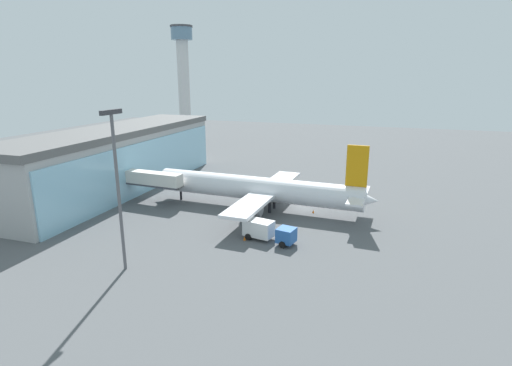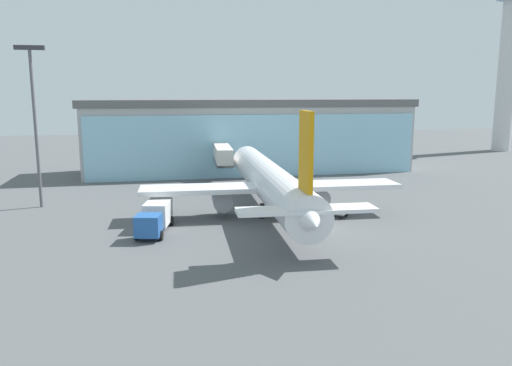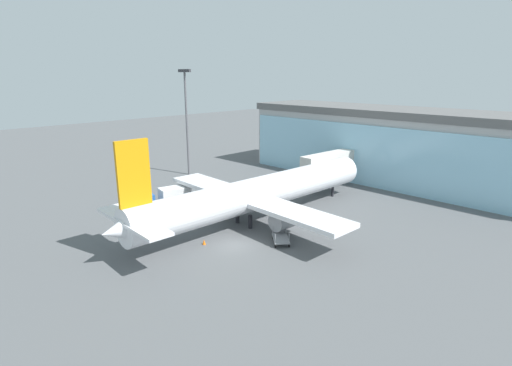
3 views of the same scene
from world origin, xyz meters
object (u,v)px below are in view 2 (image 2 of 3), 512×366
(apron_light_mast, at_px, (34,113))
(safety_cone_wingtip, at_px, (147,221))
(safety_cone_nose, at_px, (300,232))
(jet_bridge, at_px, (222,154))
(control_tower, at_px, (509,50))
(baggage_cart, at_px, (334,212))
(airplane, at_px, (269,182))
(catering_truck, at_px, (155,217))

(apron_light_mast, height_order, safety_cone_wingtip, apron_light_mast)
(safety_cone_nose, bearing_deg, jet_bridge, 97.23)
(safety_cone_wingtip, bearing_deg, control_tower, 33.25)
(baggage_cart, xyz_separation_m, safety_cone_wingtip, (-19.60, 0.67, -0.23))
(control_tower, bearing_deg, baggage_cart, -138.48)
(apron_light_mast, relative_size, airplane, 0.47)
(safety_cone_nose, height_order, safety_cone_wingtip, same)
(jet_bridge, relative_size, apron_light_mast, 0.76)
(control_tower, relative_size, catering_truck, 4.99)
(catering_truck, bearing_deg, airplane, 124.34)
(jet_bridge, relative_size, baggage_cart, 4.37)
(control_tower, distance_m, baggage_cart, 81.58)
(jet_bridge, height_order, catering_truck, jet_bridge)
(control_tower, distance_m, catering_truck, 97.04)
(control_tower, xyz_separation_m, safety_cone_nose, (-64.29, -58.12, -22.21))
(control_tower, relative_size, baggage_cart, 11.95)
(apron_light_mast, relative_size, baggage_cart, 5.76)
(airplane, bearing_deg, safety_cone_wingtip, 101.40)
(airplane, relative_size, safety_cone_nose, 70.55)
(catering_truck, bearing_deg, control_tower, 136.64)
(baggage_cart, xyz_separation_m, safety_cone_nose, (-5.48, -6.05, -0.23))
(apron_light_mast, bearing_deg, baggage_cart, -18.83)
(baggage_cart, distance_m, safety_cone_wingtip, 19.61)
(jet_bridge, xyz_separation_m, baggage_cart, (9.16, -22.97, -3.69))
(safety_cone_nose, bearing_deg, safety_cone_wingtip, 154.57)
(catering_truck, relative_size, safety_cone_nose, 13.81)
(apron_light_mast, distance_m, safety_cone_wingtip, 19.14)
(jet_bridge, xyz_separation_m, apron_light_mast, (-22.70, -12.10, 6.67))
(baggage_cart, relative_size, safety_cone_nose, 5.76)
(airplane, distance_m, safety_cone_nose, 9.51)
(airplane, distance_m, safety_cone_wingtip, 13.72)
(jet_bridge, relative_size, control_tower, 0.37)
(control_tower, xyz_separation_m, safety_cone_wingtip, (-78.42, -51.41, -22.21))
(baggage_cart, bearing_deg, safety_cone_wingtip, 38.49)
(apron_light_mast, bearing_deg, jet_bridge, 28.06)
(control_tower, height_order, apron_light_mast, control_tower)
(baggage_cart, bearing_deg, airplane, 16.67)
(jet_bridge, distance_m, airplane, 20.32)
(apron_light_mast, xyz_separation_m, safety_cone_wingtip, (12.26, -10.20, -10.59))
(jet_bridge, xyz_separation_m, catering_truck, (-9.59, -25.29, -2.73))
(airplane, height_order, safety_cone_wingtip, airplane)
(control_tower, distance_m, safety_cone_nose, 89.47)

